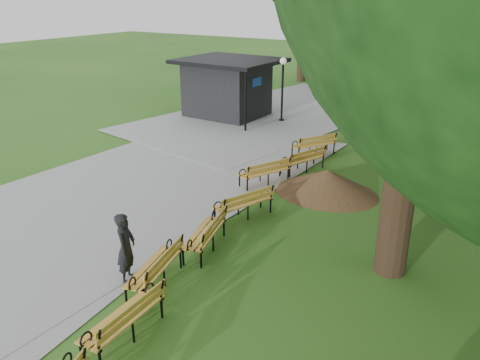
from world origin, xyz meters
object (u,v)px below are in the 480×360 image
Objects in this scene: dirt_mound at (327,181)px; bench_3 at (204,234)px; person at (126,248)px; bench_1 at (123,318)px; bench_6 at (302,159)px; bench_7 at (314,144)px; bench_2 at (154,268)px; lamp_post at (283,76)px; bench_5 at (264,172)px; bench_4 at (243,203)px; kiosk at (227,87)px.

dirt_mound is 5.06m from bench_3.
person is 0.84× the size of bench_1.
bench_7 is at bearing -148.39° from bench_6.
bench_6 is (-0.41, 8.12, 0.00)m from bench_2.
bench_2 is 1.00× the size of bench_3.
person reaches higher than bench_2.
lamp_post is 1.10× the size of dirt_mound.
bench_6 is (0.51, 1.79, 0.00)m from bench_5.
dirt_mound is 3.16m from bench_4.
person is at bearing 26.67° from bench_5.
bench_7 is (-0.18, 10.11, -0.36)m from person.
bench_2 is 1.00× the size of bench_6.
dirt_mound is (8.21, -6.70, -1.05)m from kiosk.
bench_1 and bench_3 have the same top height.
bench_6 is at bearing -27.15° from person.
bench_3 is (-0.69, 3.42, 0.00)m from bench_1.
bench_7 is at bearing -48.86° from lamp_post.
bench_5 is 1.00× the size of bench_7.
kiosk is at bearing -123.55° from bench_4.
bench_6 and bench_7 have the same top height.
bench_2 is 1.00× the size of bench_5.
person is at bearing -63.25° from kiosk.
bench_1 is (4.96, -15.52, -1.76)m from lamp_post.
person is 0.53× the size of lamp_post.
bench_2 and bench_3 have the same top height.
bench_5 is at bearing -171.71° from bench_1.
bench_5 is at bearing 3.07° from bench_6.
bench_3 and bench_5 have the same top height.
bench_7 is at bearing 169.95° from bench_3.
bench_5 is at bearing -23.04° from person.
bench_6 is at bearing -176.74° from bench_1.
dirt_mound is 1.46× the size of bench_1.
bench_2 is 3.87m from bench_4.
bench_2 and bench_7 have the same top height.
person is at bearing -103.90° from dirt_mound.
bench_2 is at bearing 34.85° from bench_7.
bench_3 is at bearing -171.66° from bench_1.
bench_5 is 1.00× the size of bench_6.
bench_4 is at bearing 168.72° from bench_2.
bench_4 is at bearing -174.10° from bench_1.
dirt_mound is at bearing 60.85° from bench_7.
bench_2 is (4.28, -13.92, -1.76)m from lamp_post.
bench_7 reaches higher than dirt_mound.
lamp_post is at bearing 10.47° from kiosk.
kiosk reaches higher than bench_7.
dirt_mound is 8.36m from bench_1.
person is 6.51m from bench_5.
kiosk is 1.66× the size of dirt_mound.
person is 14.61m from lamp_post.
bench_3 is at bearing 22.66° from bench_6.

